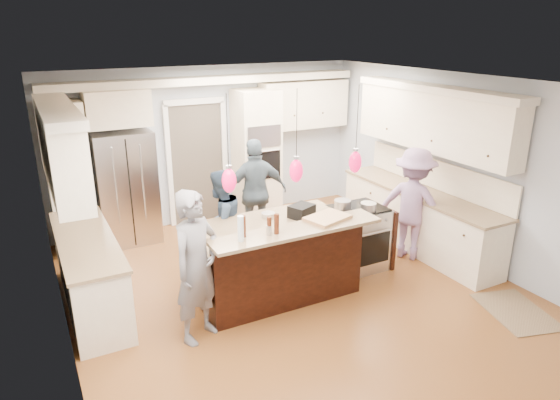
{
  "coord_description": "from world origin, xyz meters",
  "views": [
    {
      "loc": [
        -2.89,
        -5.13,
        3.32
      ],
      "look_at": [
        0.0,
        0.35,
        1.15
      ],
      "focal_mm": 32.0,
      "sensor_mm": 36.0,
      "label": 1
    }
  ],
  "objects_px": {
    "island_range": "(358,237)",
    "kitchen_island": "(273,258)",
    "person_bar_end": "(197,267)",
    "person_far_left": "(221,224)",
    "refrigerator": "(126,188)"
  },
  "relations": [
    {
      "from": "island_range",
      "to": "kitchen_island",
      "type": "bearing_deg",
      "value": -176.89
    },
    {
      "from": "person_bar_end",
      "to": "person_far_left",
      "type": "relative_size",
      "value": 1.15
    },
    {
      "from": "kitchen_island",
      "to": "person_far_left",
      "type": "bearing_deg",
      "value": 117.49
    },
    {
      "from": "person_bar_end",
      "to": "person_far_left",
      "type": "xyz_separation_m",
      "value": [
        0.78,
        1.3,
        -0.11
      ]
    },
    {
      "from": "kitchen_island",
      "to": "person_bar_end",
      "type": "height_order",
      "value": "person_bar_end"
    },
    {
      "from": "kitchen_island",
      "to": "person_far_left",
      "type": "xyz_separation_m",
      "value": [
        -0.4,
        0.78,
        0.27
      ]
    },
    {
      "from": "refrigerator",
      "to": "island_range",
      "type": "height_order",
      "value": "refrigerator"
    },
    {
      "from": "island_range",
      "to": "person_bar_end",
      "type": "relative_size",
      "value": 0.53
    },
    {
      "from": "kitchen_island",
      "to": "island_range",
      "type": "relative_size",
      "value": 2.28
    },
    {
      "from": "person_far_left",
      "to": "person_bar_end",
      "type": "bearing_deg",
      "value": 32.8
    },
    {
      "from": "refrigerator",
      "to": "person_bar_end",
      "type": "distance_m",
      "value": 3.09
    },
    {
      "from": "refrigerator",
      "to": "kitchen_island",
      "type": "bearing_deg",
      "value": -63.1
    },
    {
      "from": "refrigerator",
      "to": "kitchen_island",
      "type": "xyz_separation_m",
      "value": [
        1.3,
        -2.57,
        -0.41
      ]
    },
    {
      "from": "island_range",
      "to": "person_far_left",
      "type": "height_order",
      "value": "person_far_left"
    },
    {
      "from": "kitchen_island",
      "to": "person_bar_end",
      "type": "distance_m",
      "value": 1.35
    }
  ]
}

